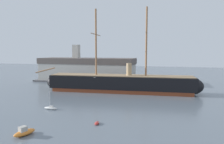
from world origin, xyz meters
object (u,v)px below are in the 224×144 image
motorboat_foreground_left (24,132)px  seagull_in_flight (95,78)px  dinghy_near_centre (97,123)px  motorboat_distant_centre (143,87)px  dockside_warehouse_left (87,70)px  tall_ship (120,83)px  sailboat_mid_left (51,108)px

motorboat_foreground_left → seagull_in_flight: size_ratio=4.57×
motorboat_foreground_left → seagull_in_flight: 22.23m
dinghy_near_centre → motorboat_distant_centre: motorboat_distant_centre is taller
motorboat_foreground_left → motorboat_distant_centre: (15.51, 54.98, 0.02)m
motorboat_distant_centre → dockside_warehouse_left: bearing=157.0°
tall_ship → motorboat_distant_centre: bearing=51.7°
motorboat_distant_centre → seagull_in_flight: seagull_in_flight is taller
tall_ship → motorboat_distant_centre: size_ratio=14.08×
motorboat_foreground_left → dockside_warehouse_left: dockside_warehouse_left is taller
motorboat_distant_centre → sailboat_mid_left: bearing=-118.0°
dinghy_near_centre → tall_ship: bearing=95.3°
motorboat_foreground_left → motorboat_distant_centre: motorboat_distant_centre is taller
sailboat_mid_left → motorboat_distant_centre: size_ratio=1.06×
sailboat_mid_left → dockside_warehouse_left: (-10.80, 51.59, 5.72)m
motorboat_distant_centre → seagull_in_flight: (-8.56, -35.51, 8.17)m
motorboat_foreground_left → motorboat_distant_centre: bearing=74.2°
tall_ship → seagull_in_flight: size_ratio=66.55×
tall_ship → sailboat_mid_left: (-12.73, -28.66, -3.01)m
sailboat_mid_left → seagull_in_flight: bearing=13.4°
sailboat_mid_left → motorboat_distant_centre: (20.38, 38.34, 0.23)m
tall_ship → seagull_in_flight: bearing=-92.0°
motorboat_distant_centre → motorboat_foreground_left: bearing=-105.8°
motorboat_foreground_left → dockside_warehouse_left: size_ratio=0.08×
motorboat_distant_centre → dockside_warehouse_left: 34.32m
dinghy_near_centre → motorboat_foreground_left: bearing=-140.2°
sailboat_mid_left → motorboat_foreground_left: bearing=-73.7°
dockside_warehouse_left → seagull_in_flight: size_ratio=54.21×
motorboat_distant_centre → seagull_in_flight: bearing=-103.5°
tall_ship → motorboat_foreground_left: 46.05m
tall_ship → dinghy_near_centre: size_ratio=30.46×
sailboat_mid_left → dinghy_near_centre: bearing=-24.6°
dinghy_near_centre → seagull_in_flight: 13.95m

